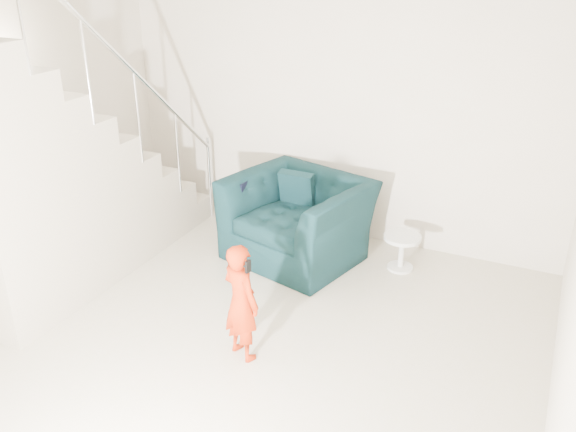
# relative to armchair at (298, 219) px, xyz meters

# --- Properties ---
(floor) EXTENTS (5.50, 5.50, 0.00)m
(floor) POSITION_rel_armchair_xyz_m (0.11, -2.00, -0.43)
(floor) COLOR tan
(floor) RESTS_ON ground
(ceiling) EXTENTS (5.50, 5.50, 0.00)m
(ceiling) POSITION_rel_armchair_xyz_m (0.11, -2.00, 2.27)
(ceiling) COLOR silver
(ceiling) RESTS_ON back_wall
(back_wall) EXTENTS (5.00, 0.00, 5.00)m
(back_wall) POSITION_rel_armchair_xyz_m (0.11, 0.75, 0.92)
(back_wall) COLOR beige
(back_wall) RESTS_ON floor
(armchair) EXTENTS (1.58, 1.46, 0.86)m
(armchair) POSITION_rel_armchair_xyz_m (0.00, 0.00, 0.00)
(armchair) COLOR black
(armchair) RESTS_ON floor
(toddler) EXTENTS (0.43, 0.36, 1.00)m
(toddler) POSITION_rel_armchair_xyz_m (0.30, -1.74, 0.07)
(toddler) COLOR #8E0408
(toddler) RESTS_ON floor
(side_table) EXTENTS (0.38, 0.38, 0.38)m
(side_table) POSITION_rel_armchair_xyz_m (1.08, 0.20, -0.18)
(side_table) COLOR silver
(side_table) RESTS_ON floor
(staircase) EXTENTS (1.02, 3.03, 3.62)m
(staircase) POSITION_rel_armchair_xyz_m (-1.89, -1.45, 0.52)
(staircase) COLOR #ADA089
(staircase) RESTS_ON floor
(cushion) EXTENTS (0.38, 0.18, 0.38)m
(cushion) POSITION_rel_armchair_xyz_m (-0.12, 0.26, 0.24)
(cushion) COLOR black
(cushion) RESTS_ON armchair
(throw) EXTENTS (0.05, 0.49, 0.54)m
(throw) POSITION_rel_armchair_xyz_m (-0.55, 0.00, 0.11)
(throw) COLOR black
(throw) RESTS_ON armchair
(phone) EXTENTS (0.03, 0.05, 0.10)m
(phone) POSITION_rel_armchair_xyz_m (0.40, -1.80, 0.44)
(phone) COLOR black
(phone) RESTS_ON toddler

